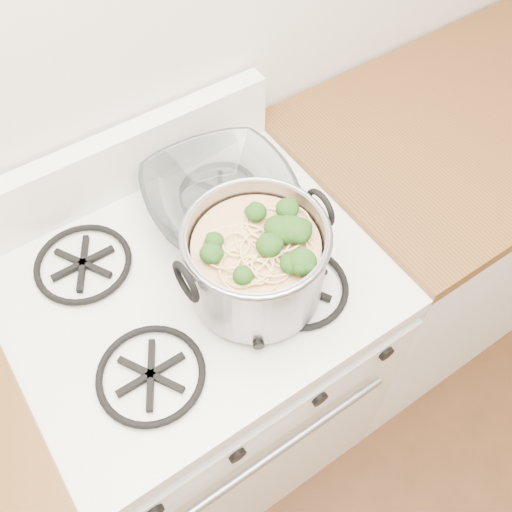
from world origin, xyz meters
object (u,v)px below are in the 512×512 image
object	(u,v)px
gas_range	(207,370)
stock_pot	(256,261)
glass_bowl	(221,203)
spatula	(242,238)

from	to	relation	value
gas_range	stock_pot	bearing A→B (deg)	-47.01
stock_pot	glass_bowl	distance (m)	0.23
gas_range	stock_pot	world-z (taller)	stock_pot
gas_range	glass_bowl	xyz separation A→B (m)	(0.15, 0.11, 0.50)
spatula	glass_bowl	distance (m)	0.10
gas_range	spatula	size ratio (longest dim) A/B	2.98
gas_range	stock_pot	size ratio (longest dim) A/B	3.04
stock_pot	spatula	world-z (taller)	stock_pot
glass_bowl	gas_range	bearing A→B (deg)	-142.83
stock_pot	spatula	size ratio (longest dim) A/B	0.98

